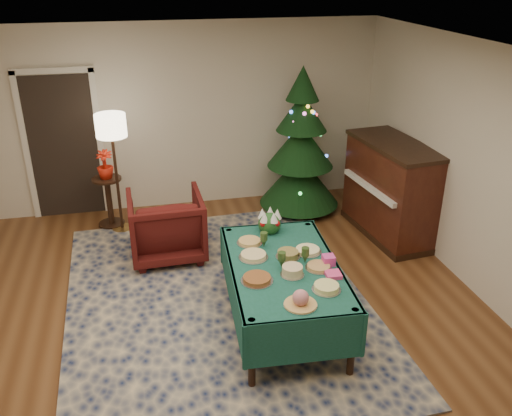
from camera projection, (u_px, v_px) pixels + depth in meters
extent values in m
plane|color=#593319|center=(217.00, 345.00, 5.30)|extent=(7.00, 7.00, 0.00)
plane|color=white|center=(206.00, 65.00, 4.18)|extent=(7.00, 7.00, 0.00)
plane|color=beige|center=(176.00, 118.00, 7.84)|extent=(6.00, 0.00, 6.00)
cube|color=black|center=(64.00, 148.00, 7.64)|extent=(0.92, 0.02, 2.04)
cube|color=silver|center=(26.00, 149.00, 7.52)|extent=(0.08, 0.04, 2.14)
cube|color=silver|center=(100.00, 144.00, 7.72)|extent=(0.08, 0.04, 2.14)
cube|color=silver|center=(52.00, 70.00, 7.18)|extent=(1.08, 0.04, 0.08)
cube|color=#132048|center=(216.00, 300.00, 6.00)|extent=(3.34, 4.30, 0.02)
cylinder|color=black|center=(252.00, 354.00, 4.65)|extent=(0.07, 0.07, 0.72)
cylinder|color=black|center=(229.00, 258.00, 6.14)|extent=(0.07, 0.07, 0.72)
cylinder|color=black|center=(352.00, 343.00, 4.78)|extent=(0.07, 0.07, 0.72)
cylinder|color=black|center=(306.00, 252.00, 6.27)|extent=(0.07, 0.07, 0.72)
cube|color=#154B39|center=(284.00, 266.00, 5.32)|extent=(1.16, 1.88, 0.04)
cube|color=#154B39|center=(267.00, 242.00, 6.21)|extent=(1.08, 0.10, 0.45)
cube|color=#154B39|center=(305.00, 341.00, 4.60)|extent=(1.08, 0.10, 0.45)
cube|color=#154B39|center=(333.00, 280.00, 5.48)|extent=(0.14, 1.85, 0.45)
cube|color=#154B39|center=(232.00, 289.00, 5.33)|extent=(0.14, 1.85, 0.45)
cylinder|color=silver|center=(300.00, 305.00, 4.68)|extent=(0.29, 0.29, 0.01)
sphere|color=#CC727A|center=(301.00, 298.00, 4.65)|extent=(0.14, 0.14, 0.14)
cylinder|color=silver|center=(326.00, 290.00, 4.90)|extent=(0.27, 0.27, 0.01)
cylinder|color=#D8D172|center=(326.00, 287.00, 4.88)|extent=(0.23, 0.23, 0.05)
cylinder|color=silver|center=(257.00, 281.00, 5.03)|extent=(0.31, 0.31, 0.01)
cylinder|color=brown|center=(257.00, 278.00, 5.02)|extent=(0.26, 0.26, 0.04)
cylinder|color=silver|center=(292.00, 275.00, 5.13)|extent=(0.23, 0.23, 0.01)
cylinder|color=tan|center=(292.00, 270.00, 5.11)|extent=(0.20, 0.20, 0.09)
cylinder|color=silver|center=(318.00, 268.00, 5.24)|extent=(0.26, 0.26, 0.01)
cylinder|color=#B2844C|center=(319.00, 266.00, 5.23)|extent=(0.22, 0.22, 0.03)
cylinder|color=silver|center=(253.00, 257.00, 5.43)|extent=(0.30, 0.30, 0.01)
cylinder|color=#D8BF7F|center=(253.00, 255.00, 5.42)|extent=(0.25, 0.25, 0.04)
cylinder|color=silver|center=(288.00, 257.00, 5.44)|extent=(0.25, 0.25, 0.01)
cylinder|color=maroon|center=(288.00, 254.00, 5.43)|extent=(0.21, 0.21, 0.06)
cylinder|color=silver|center=(308.00, 252.00, 5.54)|extent=(0.29, 0.29, 0.01)
cylinder|color=#F2EACC|center=(308.00, 250.00, 5.53)|extent=(0.24, 0.24, 0.03)
cylinder|color=silver|center=(250.00, 243.00, 5.71)|extent=(0.27, 0.27, 0.01)
cylinder|color=tan|center=(250.00, 241.00, 5.70)|extent=(0.23, 0.23, 0.03)
cone|color=#2D471E|center=(264.00, 243.00, 5.62)|extent=(0.07, 0.07, 0.09)
cylinder|color=#2D471E|center=(264.00, 236.00, 5.59)|extent=(0.08, 0.08, 0.09)
cone|color=#2D471E|center=(305.00, 259.00, 5.33)|extent=(0.07, 0.07, 0.09)
cylinder|color=#2D471E|center=(305.00, 252.00, 5.29)|extent=(0.08, 0.08, 0.09)
cone|color=#2D471E|center=(282.00, 264.00, 5.24)|extent=(0.07, 0.07, 0.09)
cylinder|color=#2D471E|center=(282.00, 256.00, 5.21)|extent=(0.08, 0.08, 0.09)
cube|color=#EB4186|center=(333.00, 275.00, 5.11)|extent=(0.15, 0.15, 0.04)
cube|color=#DB3C9A|center=(328.00, 260.00, 5.30)|extent=(0.12, 0.12, 0.10)
sphere|color=#1E4C1E|center=(269.00, 224.00, 5.91)|extent=(0.25, 0.25, 0.25)
cone|color=white|center=(277.00, 214.00, 5.88)|extent=(0.10, 0.10, 0.11)
cone|color=white|center=(270.00, 211.00, 5.94)|extent=(0.10, 0.10, 0.11)
cone|color=white|center=(262.00, 213.00, 5.90)|extent=(0.10, 0.10, 0.11)
cone|color=white|center=(264.00, 217.00, 5.81)|extent=(0.10, 0.10, 0.11)
cone|color=white|center=(274.00, 217.00, 5.80)|extent=(0.10, 0.10, 0.11)
sphere|color=#B20C0F|center=(276.00, 218.00, 5.97)|extent=(0.07, 0.07, 0.07)
sphere|color=#B20C0F|center=(262.00, 218.00, 5.96)|extent=(0.07, 0.07, 0.07)
sphere|color=#B20C0F|center=(263.00, 224.00, 5.83)|extent=(0.07, 0.07, 0.07)
sphere|color=#B20C0F|center=(277.00, 224.00, 5.83)|extent=(0.07, 0.07, 0.07)
imported|color=#49110F|center=(166.00, 223.00, 6.73)|extent=(0.92, 0.86, 0.92)
cylinder|color=#A57F3F|center=(123.00, 228.00, 7.59)|extent=(0.28, 0.28, 0.03)
cylinder|color=black|center=(117.00, 179.00, 7.28)|extent=(0.04, 0.04, 1.50)
cylinder|color=#FFEABF|center=(111.00, 125.00, 6.97)|extent=(0.40, 0.40, 0.30)
cylinder|color=black|center=(112.00, 224.00, 7.70)|extent=(0.36, 0.36, 0.04)
cylinder|color=black|center=(109.00, 203.00, 7.56)|extent=(0.08, 0.08, 0.66)
cylinder|color=black|center=(107.00, 179.00, 7.42)|extent=(0.40, 0.40, 0.03)
imported|color=red|center=(105.00, 171.00, 7.36)|extent=(0.22, 0.40, 0.22)
cylinder|color=black|center=(299.00, 203.00, 8.18)|extent=(0.13, 0.13, 0.17)
cone|color=black|center=(299.00, 179.00, 8.02)|extent=(1.49, 1.49, 0.75)
cone|color=black|center=(301.00, 145.00, 7.79)|extent=(1.22, 1.22, 0.64)
cone|color=black|center=(302.00, 112.00, 7.59)|extent=(0.92, 0.92, 0.53)
cone|color=black|center=(303.00, 83.00, 7.42)|extent=(0.60, 0.60, 0.48)
cube|color=black|center=(387.00, 230.00, 7.46)|extent=(0.80, 1.54, 0.08)
cube|color=#33130C|center=(391.00, 190.00, 7.21)|extent=(0.78, 1.52, 1.21)
cube|color=black|center=(396.00, 145.00, 6.95)|extent=(0.82, 1.57, 0.05)
cube|color=white|center=(371.00, 187.00, 7.08)|extent=(0.26, 1.26, 0.06)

